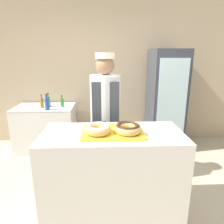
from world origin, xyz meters
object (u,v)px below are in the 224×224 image
object	(u,v)px
brownie_back_left	(101,124)
bottle_green_b	(62,102)
brownie_back_right	(123,124)
chest_freezer	(46,127)
donut_chocolate_glaze	(128,128)
donut_light_glaze	(98,129)
bottle_amber	(42,103)
bottle_blue	(47,104)
bottle_green	(48,101)
baker_person	(106,118)
beverage_fridge	(166,100)
serving_tray	(112,131)

from	to	relation	value
brownie_back_left	bottle_green_b	size ratio (longest dim) A/B	0.49
brownie_back_right	chest_freezer	xyz separation A→B (m)	(-1.27, 1.59, -0.60)
donut_chocolate_glaze	bottle_green_b	size ratio (longest dim) A/B	1.27
donut_light_glaze	bottle_amber	xyz separation A→B (m)	(-1.03, 1.74, -0.14)
chest_freezer	bottle_blue	xyz separation A→B (m)	(0.12, -0.24, 0.50)
bottle_green	chest_freezer	bearing A→B (deg)	-176.87
baker_person	beverage_fridge	bearing A→B (deg)	43.77
bottle_amber	brownie_back_right	bearing A→B (deg)	-49.76
donut_light_glaze	bottle_green	world-z (taller)	donut_light_glaze
baker_person	bottle_green	size ratio (longest dim) A/B	7.07
bottle_amber	bottle_green_b	size ratio (longest dim) A/B	1.14
baker_person	brownie_back_left	bearing A→B (deg)	-95.76
brownie_back_left	baker_person	world-z (taller)	baker_person
beverage_fridge	bottle_green_b	bearing A→B (deg)	-179.93
baker_person	bottle_amber	bearing A→B (deg)	137.87
bottle_blue	donut_light_glaze	bearing A→B (deg)	-60.19
donut_chocolate_glaze	donut_light_glaze	bearing A→B (deg)	180.00
bottle_blue	bottle_green	size ratio (longest dim) A/B	1.10
beverage_fridge	bottle_amber	xyz separation A→B (m)	(-2.23, -0.06, -0.01)
beverage_fridge	chest_freezer	xyz separation A→B (m)	(-2.22, 0.01, -0.49)
serving_tray	beverage_fridge	bearing A→B (deg)	58.52
donut_chocolate_glaze	beverage_fridge	xyz separation A→B (m)	(0.92, 1.80, -0.13)
baker_person	chest_freezer	xyz separation A→B (m)	(-1.10, 1.08, -0.50)
bottle_green	serving_tray	bearing A→B (deg)	-58.25
brownie_back_left	brownie_back_right	world-z (taller)	same
brownie_back_left	chest_freezer	world-z (taller)	brownie_back_left
serving_tray	bottle_green	bearing A→B (deg)	121.75
serving_tray	donut_light_glaze	world-z (taller)	donut_light_glaze
brownie_back_right	bottle_green	xyz separation A→B (m)	(-1.19, 1.59, -0.10)
bottle_green_b	beverage_fridge	bearing A→B (deg)	0.07
serving_tray	bottle_amber	bearing A→B (deg)	125.20
brownie_back_right	bottle_green	world-z (taller)	bottle_green
brownie_back_right	baker_person	world-z (taller)	baker_person
brownie_back_left	bottle_green_b	bearing A→B (deg)	114.52
chest_freezer	beverage_fridge	bearing A→B (deg)	-0.17
donut_chocolate_glaze	brownie_back_right	world-z (taller)	donut_chocolate_glaze
chest_freezer	bottle_green_b	distance (m)	0.58
chest_freezer	bottle_blue	distance (m)	0.57
donut_light_glaze	beverage_fridge	size ratio (longest dim) A/B	0.14
brownie_back_left	bottle_blue	bearing A→B (deg)	124.45
brownie_back_left	beverage_fridge	size ratio (longest dim) A/B	0.05
baker_person	donut_light_glaze	bearing A→B (deg)	-96.29
bottle_blue	bottle_green_b	world-z (taller)	bottle_blue
donut_light_glaze	brownie_back_right	distance (m)	0.33
bottle_blue	bottle_amber	distance (m)	0.22
brownie_back_right	chest_freezer	bearing A→B (deg)	128.62
brownie_back_right	bottle_amber	xyz separation A→B (m)	(-1.29, 1.52, -0.11)
brownie_back_left	bottle_green	distance (m)	1.87
brownie_back_left	beverage_fridge	bearing A→B (deg)	53.54
serving_tray	bottle_amber	distance (m)	2.04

